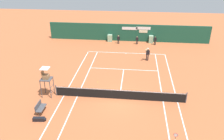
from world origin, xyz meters
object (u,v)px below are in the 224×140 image
(umpire_chair, at_px, (46,78))
(ball_kid_right_post, at_px, (118,39))
(player_on_baseline, at_px, (148,53))
(equipment_bag, at_px, (40,119))
(ball_kid_left_post, at_px, (137,40))
(tennis_ball_by_sideline, at_px, (98,82))
(player_bench, at_px, (40,107))
(ball_kid_centre_post, at_px, (155,40))

(umpire_chair, bearing_deg, ball_kid_right_post, 160.93)
(umpire_chair, bearing_deg, player_on_baseline, 134.61)
(equipment_bag, height_order, ball_kid_right_post, ball_kid_right_post)
(umpire_chair, height_order, ball_kid_left_post, umpire_chair)
(ball_kid_right_post, relative_size, tennis_ball_by_sideline, 19.60)
(ball_kid_right_post, distance_m, tennis_ball_by_sideline, 12.65)
(umpire_chair, xyz_separation_m, ball_kid_right_post, (5.40, 15.62, -1.12))
(umpire_chair, distance_m, ball_kid_left_post, 17.69)
(player_bench, xyz_separation_m, ball_kid_centre_post, (10.64, 18.26, 0.26))
(umpire_chair, xyz_separation_m, player_bench, (0.30, -2.64, -1.38))
(ball_kid_right_post, bearing_deg, player_on_baseline, 128.33)
(player_on_baseline, relative_size, ball_kid_centre_post, 1.40)
(equipment_bag, xyz_separation_m, player_on_baseline, (8.89, 13.25, 0.84))
(ball_kid_left_post, relative_size, tennis_ball_by_sideline, 18.58)
(player_on_baseline, bearing_deg, umpire_chair, 40.65)
(tennis_ball_by_sideline, bearing_deg, player_bench, -124.92)
(player_on_baseline, bearing_deg, ball_kid_right_post, -59.63)
(umpire_chair, bearing_deg, equipment_bag, 10.56)
(player_on_baseline, relative_size, ball_kid_right_post, 1.40)
(ball_kid_right_post, height_order, ball_kid_centre_post, ball_kid_centre_post)
(ball_kid_right_post, bearing_deg, player_bench, 78.39)
(player_on_baseline, relative_size, tennis_ball_by_sideline, 27.53)
(ball_kid_right_post, distance_m, ball_kid_centre_post, 5.54)
(umpire_chair, height_order, tennis_ball_by_sideline, umpire_chair)
(equipment_bag, xyz_separation_m, ball_kid_centre_post, (10.23, 19.40, 0.61))
(tennis_ball_by_sideline, bearing_deg, ball_kid_right_post, 84.85)
(umpire_chair, distance_m, ball_kid_centre_post, 19.10)
(player_bench, xyz_separation_m, tennis_ball_by_sideline, (3.97, 5.68, -0.47))
(player_on_baseline, height_order, ball_kid_centre_post, player_on_baseline)
(equipment_bag, distance_m, ball_kid_centre_post, 21.94)
(player_bench, bearing_deg, player_on_baseline, 142.47)
(equipment_bag, bearing_deg, ball_kid_centre_post, 62.20)
(player_bench, bearing_deg, ball_kid_centre_post, 149.78)
(ball_kid_centre_post, bearing_deg, ball_kid_right_post, -0.91)
(umpire_chair, xyz_separation_m, equipment_bag, (0.71, -3.78, -1.73))
(player_bench, bearing_deg, tennis_ball_by_sideline, 145.08)
(tennis_ball_by_sideline, bearing_deg, ball_kid_left_post, 72.51)
(equipment_bag, distance_m, ball_kid_right_post, 19.97)
(player_bench, bearing_deg, ball_kid_left_post, 156.52)
(player_bench, distance_m, player_on_baseline, 15.28)
(equipment_bag, xyz_separation_m, ball_kid_right_post, (4.69, 19.40, 0.61))
(player_bench, height_order, equipment_bag, player_bench)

